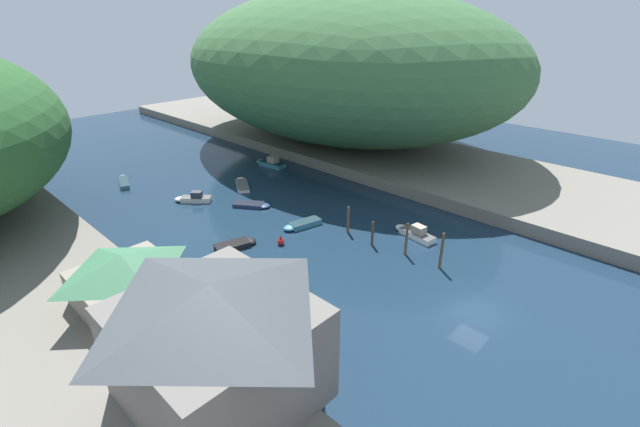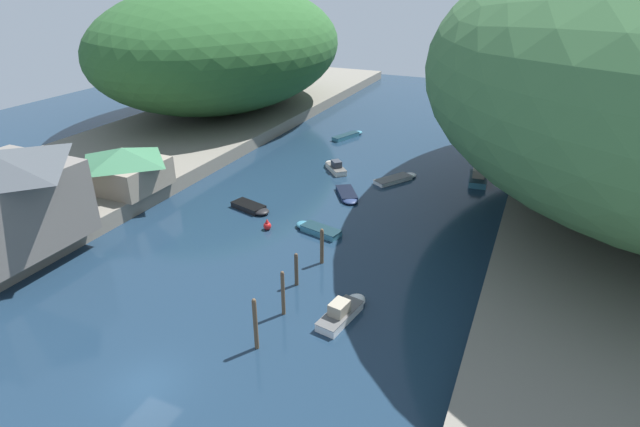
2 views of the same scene
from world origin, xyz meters
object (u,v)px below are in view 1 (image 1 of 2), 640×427
person_by_boathouse (147,282)px  boat_mid_channel (193,198)px  boat_yellow_tender (301,225)px  waterfront_building (217,341)px  boat_navy_launch (414,232)px  boat_open_rowboat (253,205)px  boat_small_dinghy (242,184)px  boat_white_cruiser (237,244)px  boat_near_quay (270,163)px  channel_buoy_near (281,241)px  boathouse_shed (125,278)px  person_on_quay (173,316)px  boat_cabin_cruiser (124,181)px

person_by_boathouse → boat_mid_channel: bearing=-61.4°
boat_yellow_tender → person_by_boathouse: (-18.07, -1.72, 2.27)m
waterfront_building → boat_navy_launch: bearing=8.6°
boat_mid_channel → boat_open_rowboat: bearing=-100.3°
boat_small_dinghy → boat_white_cruiser: boat_white_cruiser is taller
person_by_boathouse → boat_small_dinghy: bearing=-73.9°
boat_near_quay → boat_yellow_tender: bearing=-128.7°
boat_navy_launch → channel_buoy_near: boat_navy_launch is taller
person_by_boathouse → boat_near_quay: bearing=-77.3°
boathouse_shed → person_on_quay: bearing=-81.4°
boat_small_dinghy → person_by_boathouse: size_ratio=3.23×
boat_mid_channel → person_by_boathouse: bearing=-172.6°
boat_navy_launch → boat_open_rowboat: size_ratio=1.07×
boathouse_shed → boat_near_quay: boathouse_shed is taller
boat_near_quay → channel_buoy_near: 24.90m
person_on_quay → boathouse_shed: bearing=-1.1°
boat_mid_channel → person_on_quay: person_on_quay is taller
boat_navy_launch → boat_near_quay: (4.45, 28.41, 0.04)m
boat_white_cruiser → channel_buoy_near: channel_buoy_near is taller
boat_yellow_tender → channel_buoy_near: (-4.13, -1.38, 0.13)m
boat_near_quay → person_by_boathouse: (-29.21, -20.01, 2.07)m
boat_open_rowboat → channel_buoy_near: channel_buoy_near is taller
boat_cabin_cruiser → boat_open_rowboat: size_ratio=1.22×
boat_cabin_cruiser → boat_yellow_tender: size_ratio=1.22×
person_on_quay → person_by_boathouse: (0.68, 5.27, 0.00)m
boat_mid_channel → boat_near_quay: size_ratio=0.78×
boat_cabin_cruiser → boat_small_dinghy: boat_cabin_cruiser is taller
boathouse_shed → boat_near_quay: size_ratio=1.34×
boathouse_shed → boat_small_dinghy: (22.64, 16.48, -3.45)m
boat_navy_launch → boat_white_cruiser: size_ratio=1.11×
waterfront_building → boat_open_rowboat: waterfront_building is taller
boat_white_cruiser → person_on_quay: size_ratio=2.64×
channel_buoy_near → person_on_quay: bearing=-159.0°
person_by_boathouse → boat_open_rowboat: bearing=-82.9°
boat_mid_channel → boat_small_dinghy: boat_mid_channel is taller
boat_cabin_cruiser → boat_yellow_tender: boat_yellow_tender is taller
boat_white_cruiser → boat_open_rowboat: (7.22, 6.64, -0.05)m
boat_small_dinghy → boat_yellow_tender: size_ratio=1.17×
boat_white_cruiser → boathouse_shed: bearing=-60.2°
boat_mid_channel → boat_navy_launch: size_ratio=0.84×
boat_cabin_cruiser → boat_yellow_tender: 28.28m
boat_open_rowboat → person_on_quay: bearing=5.9°
boat_yellow_tender → boat_near_quay: size_ratio=0.87×
boat_navy_launch → boat_yellow_tender: 12.13m
waterfront_building → boat_near_quay: waterfront_building is taller
waterfront_building → boat_yellow_tender: bearing=35.5°
waterfront_building → boat_yellow_tender: 24.80m
boat_white_cruiser → person_on_quay: (-11.32, -8.45, 2.28)m
waterfront_building → boat_navy_launch: waterfront_building is taller
boat_cabin_cruiser → boat_small_dinghy: 16.46m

